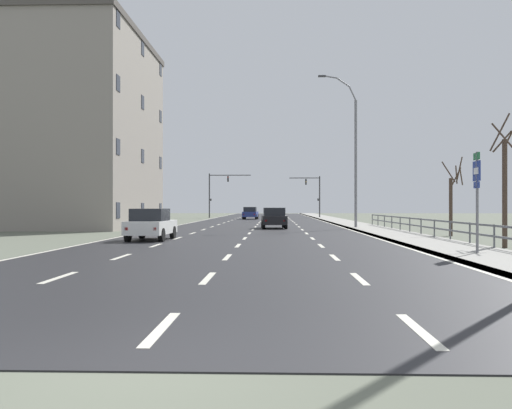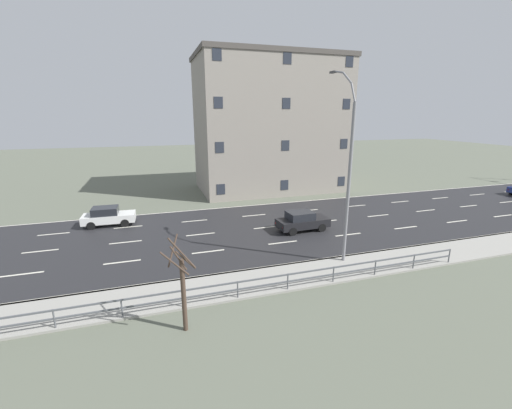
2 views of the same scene
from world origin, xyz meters
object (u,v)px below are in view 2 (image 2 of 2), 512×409
street_lamp_midground (348,173)px  brick_building (270,125)px  car_far_left (108,216)px  car_near_left (302,221)px

street_lamp_midground → brick_building: 21.87m
car_far_left → brick_building: (-9.62, 17.63, 6.95)m
car_near_left → car_far_left: bearing=-115.1°
car_far_left → brick_building: bearing=120.3°
street_lamp_midground → brick_building: brick_building is taller
car_near_left → street_lamp_midground: bearing=-3.1°
street_lamp_midground → car_near_left: size_ratio=2.75×
car_near_left → car_far_left: same height
car_near_left → brick_building: size_ratio=0.24×
car_near_left → car_far_left: 15.97m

